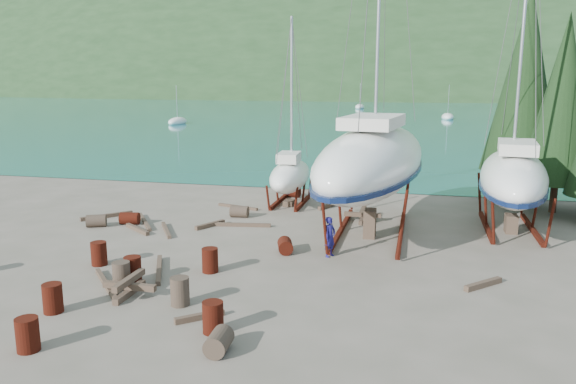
% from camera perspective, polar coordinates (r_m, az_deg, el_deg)
% --- Properties ---
extents(ground, '(600.00, 600.00, 0.00)m').
position_cam_1_polar(ground, '(20.64, -3.46, -7.81)').
color(ground, '#5C5749').
rests_on(ground, ground).
extents(bay_water, '(700.00, 700.00, 0.00)m').
position_cam_1_polar(bay_water, '(333.76, 12.52, 10.07)').
color(bay_water, '#176175').
rests_on(bay_water, ground).
extents(far_hill, '(800.00, 360.00, 110.00)m').
position_cam_1_polar(far_hill, '(338.75, 12.53, 10.08)').
color(far_hill, '#1E371B').
rests_on(far_hill, ground).
extents(far_house_left, '(6.60, 5.60, 5.60)m').
position_cam_1_polar(far_house_left, '(218.76, -4.25, 10.45)').
color(far_house_left, beige).
rests_on(far_house_left, ground).
extents(far_house_center, '(6.60, 5.60, 5.60)m').
position_cam_1_polar(far_house_center, '(210.25, 6.39, 10.37)').
color(far_house_center, beige).
rests_on(far_house_center, ground).
extents(far_house_right, '(6.60, 5.60, 5.60)m').
position_cam_1_polar(far_house_right, '(210.09, 20.25, 9.74)').
color(far_house_right, beige).
rests_on(far_house_right, ground).
extents(cypress_near_right, '(3.60, 3.60, 10.00)m').
position_cam_1_polar(cypress_near_right, '(31.41, 26.15, 8.47)').
color(cypress_near_right, black).
rests_on(cypress_near_right, ground).
extents(cypress_back_left, '(4.14, 4.14, 11.50)m').
position_cam_1_polar(cypress_back_left, '(33.07, 22.96, 10.34)').
color(cypress_back_left, black).
rests_on(cypress_back_left, ground).
extents(moored_boat_left, '(2.00, 5.00, 6.05)m').
position_cam_1_polar(moored_boat_left, '(86.59, -11.16, 7.03)').
color(moored_boat_left, white).
rests_on(moored_boat_left, ground).
extents(moored_boat_mid, '(2.00, 5.00, 6.05)m').
position_cam_1_polar(moored_boat_mid, '(98.94, 15.91, 7.34)').
color(moored_boat_mid, white).
rests_on(moored_boat_mid, ground).
extents(moored_boat_far, '(2.00, 5.00, 6.05)m').
position_cam_1_polar(moored_boat_far, '(129.52, 7.30, 8.56)').
color(moored_boat_far, white).
rests_on(moored_boat_far, ground).
extents(large_sailboat_near, '(5.49, 13.42, 20.52)m').
position_cam_1_polar(large_sailboat_near, '(24.77, 8.62, 3.20)').
color(large_sailboat_near, white).
rests_on(large_sailboat_near, ground).
extents(large_sailboat_far, '(3.81, 9.94, 15.36)m').
position_cam_1_polar(large_sailboat_far, '(27.16, 21.90, 1.54)').
color(large_sailboat_far, white).
rests_on(large_sailboat_far, ground).
extents(small_sailboat_shore, '(2.34, 6.34, 9.99)m').
position_cam_1_polar(small_sailboat_shore, '(30.52, 0.21, 1.76)').
color(small_sailboat_shore, white).
rests_on(small_sailboat_shore, ground).
extents(worker, '(0.60, 0.68, 1.58)m').
position_cam_1_polar(worker, '(21.84, 4.28, -4.56)').
color(worker, navy).
rests_on(worker, ground).
extents(drum_1, '(0.62, 0.91, 0.58)m').
position_cam_1_polar(drum_1, '(14.75, -7.04, -14.87)').
color(drum_1, '#2D2823').
rests_on(drum_1, ground).
extents(drum_2, '(0.97, 0.72, 0.58)m').
position_cam_1_polar(drum_2, '(27.66, -15.78, -2.59)').
color(drum_2, '#52150E').
rests_on(drum_2, ground).
extents(drum_3, '(0.58, 0.58, 0.88)m').
position_cam_1_polar(drum_3, '(16.09, -24.94, -12.99)').
color(drum_3, '#52150E').
rests_on(drum_3, ground).
extents(drum_4, '(0.96, 0.71, 0.58)m').
position_cam_1_polar(drum_4, '(32.70, 0.45, -0.02)').
color(drum_4, '#52150E').
rests_on(drum_4, ground).
extents(drum_6, '(0.82, 1.01, 0.58)m').
position_cam_1_polar(drum_6, '(22.36, -0.29, -5.48)').
color(drum_6, '#52150E').
rests_on(drum_6, ground).
extents(drum_7, '(0.58, 0.58, 0.88)m').
position_cam_1_polar(drum_7, '(15.75, -7.63, -12.50)').
color(drum_7, '#52150E').
rests_on(drum_7, ground).
extents(drum_8, '(0.58, 0.58, 0.88)m').
position_cam_1_polar(drum_8, '(22.05, -18.65, -5.94)').
color(drum_8, '#52150E').
rests_on(drum_8, ground).
extents(drum_9, '(0.90, 0.62, 0.58)m').
position_cam_1_polar(drum_9, '(28.08, -4.96, -1.99)').
color(drum_9, '#2D2823').
rests_on(drum_9, ground).
extents(drum_10, '(0.58, 0.58, 0.88)m').
position_cam_1_polar(drum_10, '(19.97, -15.49, -7.57)').
color(drum_10, '#52150E').
rests_on(drum_10, ground).
extents(drum_13, '(0.58, 0.58, 0.88)m').
position_cam_1_polar(drum_13, '(18.24, -22.79, -9.91)').
color(drum_13, '#52150E').
rests_on(drum_13, ground).
extents(drum_14, '(0.58, 0.58, 0.88)m').
position_cam_1_polar(drum_14, '(20.36, -7.93, -6.88)').
color(drum_14, '#52150E').
rests_on(drum_14, ground).
extents(drum_15, '(1.04, 0.88, 0.58)m').
position_cam_1_polar(drum_15, '(27.67, -18.89, -2.78)').
color(drum_15, '#2D2823').
rests_on(drum_15, ground).
extents(drum_16, '(0.58, 0.58, 0.88)m').
position_cam_1_polar(drum_16, '(19.52, -16.56, -8.07)').
color(drum_16, '#2D2823').
rests_on(drum_16, ground).
extents(drum_17, '(0.58, 0.58, 0.88)m').
position_cam_1_polar(drum_17, '(17.67, -10.92, -9.88)').
color(drum_17, '#2D2823').
rests_on(drum_17, ground).
extents(timber_0, '(2.41, 0.83, 0.14)m').
position_cam_1_polar(timber_0, '(30.08, -5.12, -1.51)').
color(timber_0, brown).
rests_on(timber_0, ground).
extents(timber_1, '(1.32, 1.33, 0.19)m').
position_cam_1_polar(timber_1, '(19.98, 19.22, -8.83)').
color(timber_1, brown).
rests_on(timber_1, ground).
extents(timber_2, '(1.84, 2.06, 0.19)m').
position_cam_1_polar(timber_2, '(29.35, -17.93, -2.32)').
color(timber_2, brown).
rests_on(timber_2, ground).
extents(timber_3, '(2.26, 2.52, 0.15)m').
position_cam_1_polar(timber_3, '(19.84, -17.97, -8.96)').
color(timber_3, brown).
rests_on(timber_3, ground).
extents(timber_4, '(1.74, 1.35, 0.17)m').
position_cam_1_polar(timber_4, '(26.40, -15.04, -3.68)').
color(timber_4, brown).
rests_on(timber_4, ground).
extents(timber_5, '(1.38, 2.74, 0.16)m').
position_cam_1_polar(timber_5, '(20.83, -12.98, -7.68)').
color(timber_5, brown).
rests_on(timber_5, ground).
extents(timber_6, '(1.00, 1.90, 0.19)m').
position_cam_1_polar(timber_6, '(30.30, 4.26, -1.35)').
color(timber_6, brown).
rests_on(timber_6, ground).
extents(timber_7, '(1.24, 1.09, 0.17)m').
position_cam_1_polar(timber_7, '(16.72, -8.96, -12.39)').
color(timber_7, brown).
rests_on(timber_7, ground).
extents(timber_8, '(0.96, 1.62, 0.19)m').
position_cam_1_polar(timber_8, '(26.49, -7.92, -3.32)').
color(timber_8, brown).
rests_on(timber_8, ground).
extents(timber_10, '(2.65, 0.55, 0.16)m').
position_cam_1_polar(timber_10, '(26.37, -4.65, -3.34)').
color(timber_10, brown).
rests_on(timber_10, ground).
extents(timber_11, '(1.46, 2.23, 0.15)m').
position_cam_1_polar(timber_11, '(26.01, -12.27, -3.79)').
color(timber_11, brown).
rests_on(timber_11, ground).
extents(timber_15, '(2.00, 2.75, 0.15)m').
position_cam_1_polar(timber_15, '(27.76, -14.35, -2.93)').
color(timber_15, brown).
rests_on(timber_15, ground).
extents(timber_pile_fore, '(1.80, 1.80, 0.60)m').
position_cam_1_polar(timber_pile_fore, '(18.85, -15.81, -9.19)').
color(timber_pile_fore, brown).
rests_on(timber_pile_fore, ground).
extents(timber_pile_aft, '(1.80, 1.80, 0.60)m').
position_cam_1_polar(timber_pile_aft, '(27.53, 7.59, -2.30)').
color(timber_pile_aft, brown).
rests_on(timber_pile_aft, ground).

